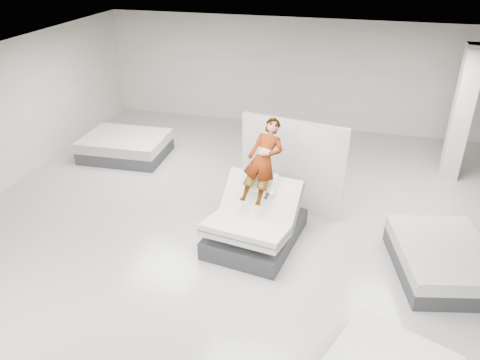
% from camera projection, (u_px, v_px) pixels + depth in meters
% --- Properties ---
extents(room, '(14.00, 14.04, 3.20)m').
position_uv_depth(room, '(241.00, 183.00, 7.78)').
color(room, '#B7B5AD').
rests_on(room, ground).
extents(hero_bed, '(1.76, 2.17, 1.31)m').
position_uv_depth(hero_bed, '(255.00, 225.00, 8.86)').
color(hero_bed, '#3A3A3F').
rests_on(hero_bed, floor).
extents(person, '(0.82, 1.66, 1.21)m').
position_uv_depth(person, '(263.00, 176.00, 8.72)').
color(person, slate).
rests_on(person, hero_bed).
extents(remote, '(0.07, 0.15, 0.08)m').
position_uv_depth(remote, '(267.00, 196.00, 8.45)').
color(remote, black).
rests_on(remote, person).
extents(divider_panel, '(2.21, 0.51, 2.03)m').
position_uv_depth(divider_panel, '(292.00, 166.00, 9.65)').
color(divider_panel, silver).
rests_on(divider_panel, floor).
extents(flat_bed_right_far, '(1.91, 2.28, 0.55)m').
position_uv_depth(flat_bed_right_far, '(442.00, 260.00, 8.09)').
color(flat_bed_right_far, '#3A3A3F').
rests_on(flat_bed_right_far, floor).
extents(flat_bed_left_far, '(2.18, 1.68, 0.58)m').
position_uv_depth(flat_bed_left_far, '(126.00, 146.00, 12.35)').
color(flat_bed_left_far, '#3A3A3F').
rests_on(flat_bed_left_far, floor).
extents(column, '(0.40, 0.40, 3.20)m').
position_uv_depth(column, '(461.00, 115.00, 10.69)').
color(column, silver).
rests_on(column, floor).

